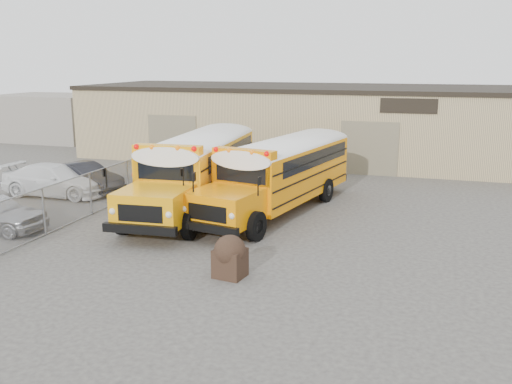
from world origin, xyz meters
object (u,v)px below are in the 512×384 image
(school_bus_left, at_px, (236,143))
(car_white, at_px, (55,180))
(school_bus_right, at_px, (335,149))
(tarp_bundle, at_px, (230,256))
(car_dark, at_px, (85,177))

(school_bus_left, distance_m, car_white, 9.62)
(school_bus_right, height_order, tarp_bundle, school_bus_right)
(school_bus_left, xyz_separation_m, car_white, (-6.70, -6.81, -1.12))
(school_bus_left, bearing_deg, car_white, -134.52)
(tarp_bundle, height_order, car_white, car_white)
(school_bus_right, relative_size, tarp_bundle, 8.40)
(car_white, bearing_deg, tarp_bundle, -124.13)
(school_bus_left, height_order, school_bus_right, school_bus_left)
(tarp_bundle, distance_m, car_white, 13.62)
(school_bus_left, relative_size, tarp_bundle, 8.67)
(school_bus_right, height_order, car_dark, school_bus_right)
(school_bus_left, distance_m, school_bus_right, 5.42)
(school_bus_left, relative_size, car_dark, 2.61)
(school_bus_right, relative_size, car_white, 2.11)
(school_bus_left, bearing_deg, car_dark, -136.08)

